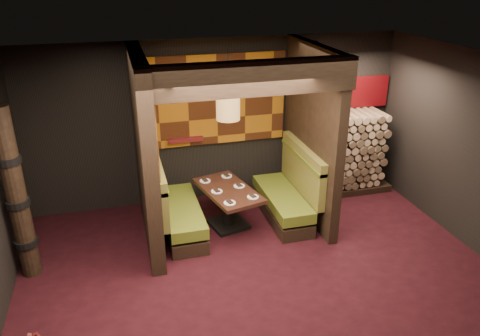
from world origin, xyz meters
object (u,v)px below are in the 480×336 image
booth_bench_left (175,209)px  pendant_lamp (228,105)px  totem_column (17,197)px  firewood_stack (345,153)px  booth_bench_right (288,195)px  dining_table (228,202)px

booth_bench_left → pendant_lamp: size_ratio=1.58×
booth_bench_left → totem_column: totem_column is taller
totem_column → firewood_stack: 5.50m
booth_bench_left → pendant_lamp: (0.85, -0.09, 1.66)m
booth_bench_right → totem_column: totem_column is taller
booth_bench_left → pendant_lamp: bearing=-6.4°
pendant_lamp → totem_column: bearing=-171.2°
booth_bench_right → pendant_lamp: 1.97m
booth_bench_left → totem_column: 2.30m
booth_bench_right → pendant_lamp: size_ratio=1.58×
pendant_lamp → booth_bench_right: bearing=5.2°
booth_bench_right → totem_column: size_ratio=0.67×
pendant_lamp → firewood_stack: size_ratio=0.58×
pendant_lamp → booth_bench_left: bearing=173.6°
totem_column → firewood_stack: size_ratio=1.39×
booth_bench_right → dining_table: size_ratio=1.15×
booth_bench_left → totem_column: (-2.09, -0.55, 0.79)m
totem_column → firewood_stack: bearing=13.2°
booth_bench_right → firewood_stack: (1.35, 0.70, 0.35)m
dining_table → booth_bench_right: bearing=2.5°
dining_table → totem_column: (-2.94, -0.51, 0.75)m
booth_bench_left → firewood_stack: firewood_stack is taller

